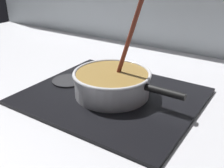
{
  "coord_description": "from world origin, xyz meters",
  "views": [
    {
      "loc": [
        0.59,
        -0.51,
        0.42
      ],
      "look_at": [
        0.14,
        0.17,
        0.05
      ],
      "focal_mm": 43.11,
      "sensor_mm": 36.0,
      "label": 1
    }
  ],
  "objects": [
    {
      "name": "cooking_pan",
      "position": [
        0.15,
        0.17,
        0.06
      ],
      "size": [
        0.38,
        0.26,
        0.33
      ],
      "color": "silver",
      "rests_on": "hob_plate"
    },
    {
      "name": "hob_plate",
      "position": [
        0.14,
        0.17,
        0.01
      ],
      "size": [
        0.56,
        0.48,
        0.01
      ],
      "primitive_type": "cube",
      "color": "black",
      "rests_on": "ground"
    },
    {
      "name": "spare_burner",
      "position": [
        -0.05,
        0.17,
        0.01
      ],
      "size": [
        0.12,
        0.12,
        0.01
      ],
      "primitive_type": "cylinder",
      "color": "#262628",
      "rests_on": "hob_plate"
    },
    {
      "name": "burner_ring",
      "position": [
        0.14,
        0.17,
        0.02
      ],
      "size": [
        0.2,
        0.2,
        0.01
      ],
      "primitive_type": "torus",
      "color": "#592D0C",
      "rests_on": "hob_plate"
    },
    {
      "name": "ground",
      "position": [
        0.0,
        0.0,
        -0.02
      ],
      "size": [
        2.4,
        1.6,
        0.04
      ],
      "primitive_type": "cube",
      "color": "#B7B7BC"
    }
  ]
}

